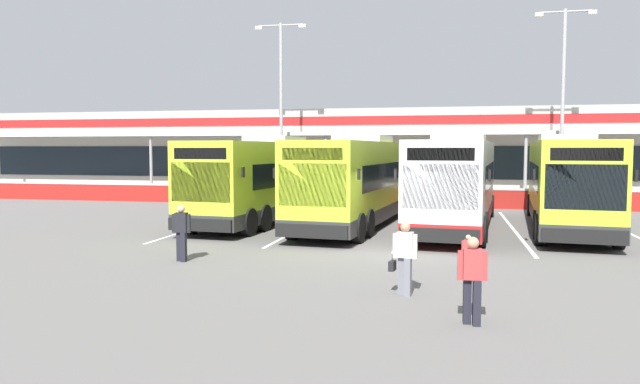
% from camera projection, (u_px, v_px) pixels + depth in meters
% --- Properties ---
extents(ground_plane, '(200.00, 200.00, 0.00)m').
position_uv_depth(ground_plane, '(395.00, 251.00, 18.86)').
color(ground_plane, '#605E5B').
extents(terminal_building, '(70.00, 13.00, 6.00)m').
position_uv_depth(terminal_building, '(427.00, 151.00, 44.88)').
color(terminal_building, beige).
rests_on(terminal_building, ground).
extents(red_barrier_wall, '(60.00, 0.40, 1.10)m').
position_uv_depth(red_barrier_wall, '(418.00, 197.00, 32.96)').
color(red_barrier_wall, maroon).
rests_on(red_barrier_wall, ground).
extents(coach_bus_leftmost, '(3.89, 12.34, 3.78)m').
position_uv_depth(coach_bus_leftmost, '(267.00, 181.00, 26.60)').
color(coach_bus_leftmost, '#B7DB2D').
rests_on(coach_bus_leftmost, ground).
extents(coach_bus_left_centre, '(3.89, 12.34, 3.78)m').
position_uv_depth(coach_bus_left_centre, '(358.00, 183.00, 24.97)').
color(coach_bus_left_centre, '#B7DB2D').
rests_on(coach_bus_left_centre, ground).
extents(coach_bus_centre, '(3.89, 12.34, 3.78)m').
position_uv_depth(coach_bus_centre, '(457.00, 184.00, 24.07)').
color(coach_bus_centre, silver).
rests_on(coach_bus_centre, ground).
extents(coach_bus_right_centre, '(3.89, 12.34, 3.78)m').
position_uv_depth(coach_bus_right_centre, '(567.00, 185.00, 23.83)').
color(coach_bus_right_centre, '#B7DB2D').
rests_on(coach_bus_right_centre, ground).
extents(bay_stripe_far_west, '(0.14, 13.00, 0.01)m').
position_uv_depth(bay_stripe_far_west, '(217.00, 221.00, 26.47)').
color(bay_stripe_far_west, silver).
rests_on(bay_stripe_far_west, ground).
extents(bay_stripe_west, '(0.14, 13.00, 0.01)m').
position_uv_depth(bay_stripe_west, '(309.00, 224.00, 25.59)').
color(bay_stripe_west, silver).
rests_on(bay_stripe_west, ground).
extents(bay_stripe_mid_west, '(0.14, 13.00, 0.01)m').
position_uv_depth(bay_stripe_mid_west, '(408.00, 226.00, 24.71)').
color(bay_stripe_mid_west, silver).
rests_on(bay_stripe_mid_west, ground).
extents(bay_stripe_centre, '(0.14, 13.00, 0.01)m').
position_uv_depth(bay_stripe_centre, '(513.00, 229.00, 23.83)').
color(bay_stripe_centre, silver).
rests_on(bay_stripe_centre, ground).
extents(bay_stripe_mid_east, '(0.14, 13.00, 0.01)m').
position_uv_depth(bay_stripe_mid_east, '(627.00, 232.00, 22.95)').
color(bay_stripe_mid_east, silver).
rests_on(bay_stripe_mid_east, ground).
extents(pedestrian_with_handbag, '(0.63, 0.39, 1.62)m').
position_uv_depth(pedestrian_with_handbag, '(404.00, 256.00, 13.07)').
color(pedestrian_with_handbag, slate).
rests_on(pedestrian_with_handbag, ground).
extents(pedestrian_in_dark_coat, '(0.54, 0.30, 1.62)m').
position_uv_depth(pedestrian_in_dark_coat, '(181.00, 231.00, 17.01)').
color(pedestrian_in_dark_coat, black).
rests_on(pedestrian_in_dark_coat, ground).
extents(pedestrian_child, '(0.33, 0.21, 1.00)m').
position_uv_depth(pedestrian_child, '(468.00, 252.00, 15.40)').
color(pedestrian_child, '#33333D').
rests_on(pedestrian_child, ground).
extents(pedestrian_near_bin, '(0.54, 0.30, 1.62)m').
position_uv_depth(pedestrian_near_bin, '(472.00, 277.00, 10.87)').
color(pedestrian_near_bin, black).
rests_on(pedestrian_near_bin, ground).
extents(lamp_post_west, '(3.24, 0.28, 11.00)m').
position_uv_depth(lamp_post_west, '(281.00, 100.00, 37.26)').
color(lamp_post_west, '#9E9EA3').
rests_on(lamp_post_west, ground).
extents(lamp_post_centre, '(3.24, 0.28, 11.00)m').
position_uv_depth(lamp_post_centre, '(563.00, 94.00, 33.56)').
color(lamp_post_centre, '#9E9EA3').
rests_on(lamp_post_centre, ground).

